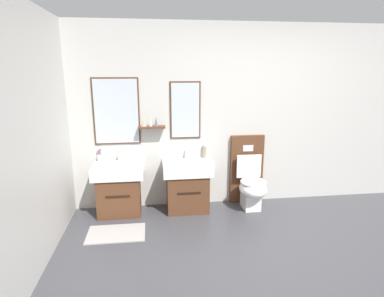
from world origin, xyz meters
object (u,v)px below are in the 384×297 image
at_px(toilet, 250,181).
at_px(vanity_sink_left, 119,187).
at_px(toothbrush_cup, 100,157).
at_px(vanity_sink_right, 187,184).
at_px(soap_dispenser, 204,152).

bearing_deg(toilet, vanity_sink_left, -179.99).
xyz_separation_m(toilet, toothbrush_cup, (-2.06, 0.16, 0.38)).
relative_size(vanity_sink_right, toilet, 0.69).
bearing_deg(vanity_sink_right, soap_dispenser, 33.24).
xyz_separation_m(vanity_sink_left, soap_dispenser, (1.18, 0.17, 0.41)).
xyz_separation_m(toilet, soap_dispenser, (-0.63, 0.17, 0.40)).
bearing_deg(toilet, soap_dispenser, 164.79).
xyz_separation_m(vanity_sink_right, toilet, (0.89, 0.00, 0.01)).
distance_m(vanity_sink_right, toothbrush_cup, 1.24).
relative_size(vanity_sink_left, toilet, 0.69).
bearing_deg(vanity_sink_right, toilet, 0.03).
relative_size(vanity_sink_left, vanity_sink_right, 1.00).
distance_m(toilet, soap_dispenser, 0.76).
relative_size(vanity_sink_left, soap_dispenser, 3.51).
bearing_deg(toothbrush_cup, vanity_sink_left, -32.75).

